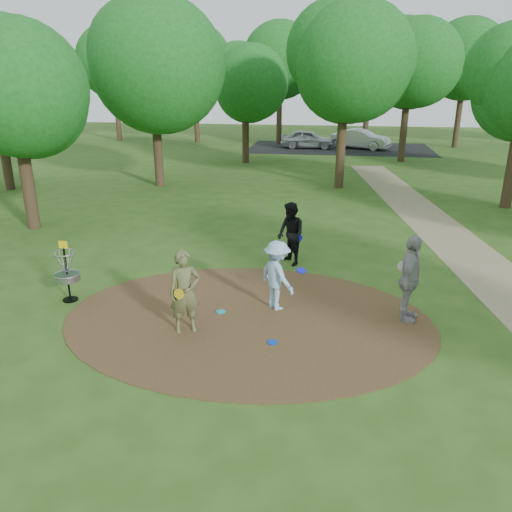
# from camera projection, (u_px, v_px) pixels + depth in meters

# --- Properties ---
(ground) EXTENTS (100.00, 100.00, 0.00)m
(ground) POSITION_uv_depth(u_px,v_px,m) (248.00, 319.00, 11.37)
(ground) COLOR #2D5119
(ground) RESTS_ON ground
(dirt_clearing) EXTENTS (8.40, 8.40, 0.02)m
(dirt_clearing) POSITION_uv_depth(u_px,v_px,m) (248.00, 318.00, 11.37)
(dirt_clearing) COLOR #47301C
(dirt_clearing) RESTS_ON ground
(parking_lot) EXTENTS (14.00, 8.00, 0.01)m
(parking_lot) POSITION_uv_depth(u_px,v_px,m) (339.00, 148.00, 38.96)
(parking_lot) COLOR black
(parking_lot) RESTS_ON ground
(player_observer_with_disc) EXTENTS (0.79, 0.68, 1.84)m
(player_observer_with_disc) POSITION_uv_depth(u_px,v_px,m) (185.00, 292.00, 10.52)
(player_observer_with_disc) COLOR brown
(player_observer_with_disc) RESTS_ON ground
(player_throwing_with_disc) EXTENTS (1.31, 1.21, 1.68)m
(player_throwing_with_disc) POSITION_uv_depth(u_px,v_px,m) (277.00, 276.00, 11.61)
(player_throwing_with_disc) COLOR #99BEE4
(player_throwing_with_disc) RESTS_ON ground
(player_walking_with_disc) EXTENTS (1.09, 1.13, 1.84)m
(player_walking_with_disc) POSITION_uv_depth(u_px,v_px,m) (291.00, 234.00, 14.43)
(player_walking_with_disc) COLOR black
(player_walking_with_disc) RESTS_ON ground
(player_waiting_with_disc) EXTENTS (0.78, 1.26, 2.00)m
(player_waiting_with_disc) POSITION_uv_depth(u_px,v_px,m) (410.00, 279.00, 10.99)
(player_waiting_with_disc) COLOR #99999B
(player_waiting_with_disc) RESTS_ON ground
(disc_ground_cyan) EXTENTS (0.22, 0.22, 0.02)m
(disc_ground_cyan) POSITION_uv_depth(u_px,v_px,m) (221.00, 312.00, 11.65)
(disc_ground_cyan) COLOR #16A1B7
(disc_ground_cyan) RESTS_ON dirt_clearing
(disc_ground_blue) EXTENTS (0.22, 0.22, 0.02)m
(disc_ground_blue) POSITION_uv_depth(u_px,v_px,m) (272.00, 342.00, 10.30)
(disc_ground_blue) COLOR #0B37C2
(disc_ground_blue) RESTS_ON dirt_clearing
(car_left) EXTENTS (4.20, 1.75, 1.42)m
(car_left) POSITION_uv_depth(u_px,v_px,m) (308.00, 139.00, 38.67)
(car_left) COLOR #B8BAC0
(car_left) RESTS_ON ground
(car_right) EXTENTS (4.75, 3.11, 1.48)m
(car_right) POSITION_uv_depth(u_px,v_px,m) (361.00, 139.00, 38.34)
(car_right) COLOR #B7BCC0
(car_right) RESTS_ON ground
(disc_golf_basket) EXTENTS (0.63, 0.63, 1.54)m
(disc_golf_basket) POSITION_uv_depth(u_px,v_px,m) (66.00, 267.00, 12.02)
(disc_golf_basket) COLOR black
(disc_golf_basket) RESTS_ON ground
(tree_ring) EXTENTS (37.31, 45.07, 8.65)m
(tree_ring) POSITION_uv_depth(u_px,v_px,m) (327.00, 80.00, 17.70)
(tree_ring) COLOR #332316
(tree_ring) RESTS_ON ground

